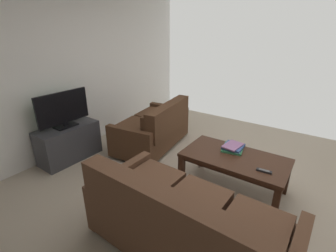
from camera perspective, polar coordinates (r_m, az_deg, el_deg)
name	(u,v)px	position (r m, az deg, el deg)	size (l,w,h in m)	color
ground_plane	(225,197)	(3.19, 13.28, -15.92)	(5.38, 5.30, 0.01)	tan
wall_right	(74,71)	(4.29, -21.15, 12.02)	(0.12, 5.30, 2.56)	white
sofa_main	(184,223)	(2.28, 3.70, -21.78)	(1.84, 0.96, 0.87)	black
loveseat_near	(155,128)	(4.10, -3.17, -0.51)	(0.97, 1.48, 0.81)	black
coffee_table	(234,161)	(3.12, 15.26, -7.95)	(1.24, 0.67, 0.48)	#3D2316
tv_stand	(69,143)	(4.07, -22.25, -3.65)	(0.43, 0.92, 0.55)	#38383D
flat_tv	(63,109)	(3.88, -23.41, 3.65)	(0.21, 0.80, 0.53)	black
book_stack	(233,147)	(3.23, 15.00, -4.78)	(0.30, 0.34, 0.07)	#337F51
tv_remote	(264,171)	(2.88, 21.62, -9.78)	(0.16, 0.05, 0.02)	black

